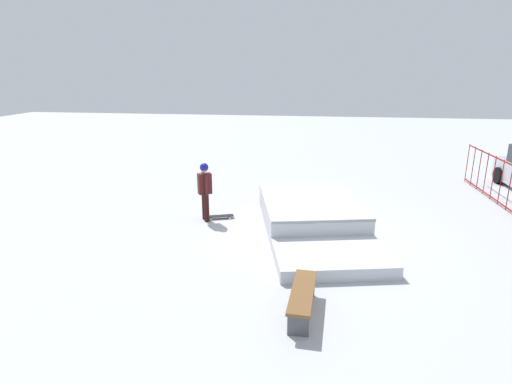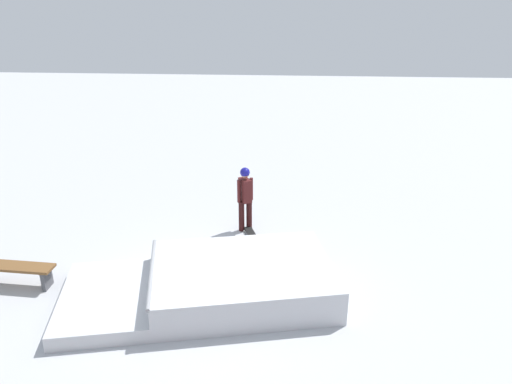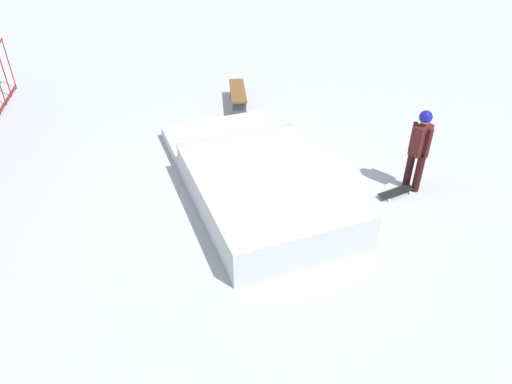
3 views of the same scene
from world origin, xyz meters
TOP-DOWN VIEW (x-y plane):
  - ground_plane at (0.00, 0.00)m, footprint 60.00×60.00m
  - skate_ramp at (-0.22, -0.06)m, footprint 5.83×3.71m
  - skater at (-0.46, -3.18)m, footprint 0.39×0.44m
  - skateboard at (-0.64, -2.80)m, footprint 0.46×0.82m
  - park_bench at (4.10, -0.17)m, footprint 1.62×0.49m

SIDE VIEW (x-z plane):
  - ground_plane at x=0.00m, z-range 0.00..0.00m
  - skateboard at x=-0.64m, z-range 0.03..0.12m
  - skate_ramp at x=-0.22m, z-range -0.05..0.69m
  - park_bench at x=4.10m, z-range 0.12..0.60m
  - skater at x=-0.46m, z-range 0.14..1.87m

